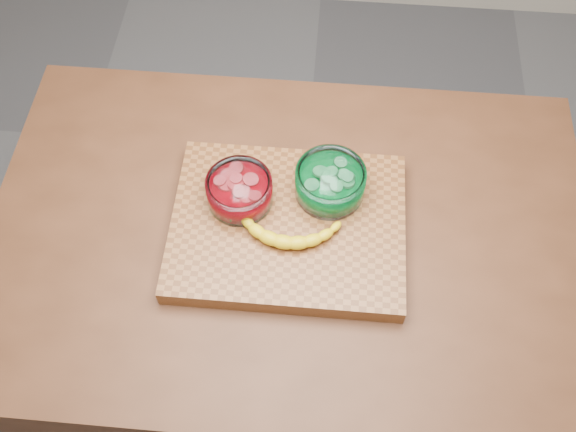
{
  "coord_description": "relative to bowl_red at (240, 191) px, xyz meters",
  "views": [
    {
      "loc": [
        0.05,
        -0.63,
        2.0
      ],
      "look_at": [
        0.0,
        0.0,
        0.96
      ],
      "focal_mm": 40.0,
      "sensor_mm": 36.0,
      "label": 1
    }
  ],
  "objects": [
    {
      "name": "ground",
      "position": [
        0.1,
        -0.04,
        -0.97
      ],
      "size": [
        3.5,
        3.5,
        0.0
      ],
      "primitive_type": "plane",
      "color": "#5D5C61",
      "rests_on": "ground"
    },
    {
      "name": "bowl_red",
      "position": [
        0.0,
        0.0,
        0.0
      ],
      "size": [
        0.13,
        0.13,
        0.06
      ],
      "color": "white",
      "rests_on": "cutting_board"
    },
    {
      "name": "counter",
      "position": [
        0.1,
        -0.04,
        -0.52
      ],
      "size": [
        1.2,
        0.8,
        0.9
      ],
      "primitive_type": "cube",
      "color": "#4C2916",
      "rests_on": "ground"
    },
    {
      "name": "cutting_board",
      "position": [
        0.1,
        -0.04,
        -0.05
      ],
      "size": [
        0.45,
        0.35,
        0.04
      ],
      "primitive_type": "cube",
      "color": "brown",
      "rests_on": "counter"
    },
    {
      "name": "bowl_green",
      "position": [
        0.17,
        0.03,
        0.0
      ],
      "size": [
        0.14,
        0.14,
        0.06
      ],
      "color": "white",
      "rests_on": "cutting_board"
    },
    {
      "name": "banana",
      "position": [
        0.1,
        -0.07,
        -0.01
      ],
      "size": [
        0.23,
        0.11,
        0.03
      ],
      "primitive_type": null,
      "color": "gold",
      "rests_on": "cutting_board"
    }
  ]
}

